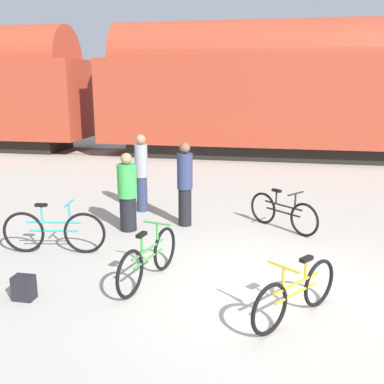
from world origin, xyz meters
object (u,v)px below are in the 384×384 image
(bicycle_black, at_px, (283,213))
(bicycle_yellow, at_px, (296,294))
(backpack, at_px, (24,288))
(person_in_navy, at_px, (185,184))
(freight_train, at_px, (279,87))
(person_in_green, at_px, (127,193))
(person_in_grey, at_px, (141,172))
(bicycle_teal, at_px, (54,231))
(bicycle_green, at_px, (149,259))

(bicycle_black, bearing_deg, bicycle_yellow, -87.69)
(bicycle_yellow, distance_m, backpack, 3.63)
(person_in_navy, bearing_deg, bicycle_black, 50.68)
(bicycle_black, distance_m, backpack, 5.06)
(freight_train, bearing_deg, person_in_green, -106.98)
(person_in_grey, distance_m, backpack, 4.45)
(freight_train, relative_size, bicycle_black, 31.65)
(freight_train, relative_size, bicycle_teal, 23.84)
(bicycle_teal, bearing_deg, bicycle_green, -22.99)
(bicycle_green, bearing_deg, bicycle_teal, 157.01)
(person_in_grey, bearing_deg, person_in_navy, -87.41)
(freight_train, distance_m, backpack, 12.92)
(person_in_green, bearing_deg, bicycle_black, 44.79)
(bicycle_teal, bearing_deg, bicycle_yellow, -20.49)
(bicycle_yellow, distance_m, person_in_navy, 4.04)
(person_in_green, relative_size, person_in_navy, 0.91)
(bicycle_green, distance_m, bicycle_yellow, 2.21)
(bicycle_green, distance_m, person_in_navy, 2.77)
(person_in_navy, relative_size, person_in_grey, 0.98)
(person_in_navy, height_order, person_in_grey, person_in_grey)
(person_in_green, bearing_deg, backpack, -65.57)
(bicycle_teal, height_order, backpack, bicycle_teal)
(backpack, bearing_deg, bicycle_green, 28.94)
(person_in_green, bearing_deg, freight_train, 106.15)
(person_in_green, distance_m, backpack, 3.13)
(bicycle_green, relative_size, bicycle_yellow, 1.23)
(freight_train, bearing_deg, bicycle_teal, -109.16)
(bicycle_yellow, relative_size, backpack, 4.03)
(bicycle_yellow, bearing_deg, person_in_green, 137.56)
(bicycle_yellow, height_order, person_in_navy, person_in_navy)
(bicycle_green, relative_size, person_in_navy, 0.98)
(person_in_grey, bearing_deg, bicycle_yellow, -104.57)
(person_in_green, xyz_separation_m, person_in_grey, (-0.12, 1.34, 0.13))
(freight_train, distance_m, bicycle_green, 11.77)
(bicycle_teal, bearing_deg, person_in_grey, 74.67)
(bicycle_yellow, xyz_separation_m, person_in_navy, (-2.11, 3.41, 0.53))
(bicycle_black, xyz_separation_m, person_in_green, (-3.01, -0.62, 0.42))
(freight_train, relative_size, backpack, 124.90)
(bicycle_teal, height_order, person_in_navy, person_in_navy)
(bicycle_green, bearing_deg, person_in_navy, 90.35)
(freight_train, distance_m, person_in_navy, 9.04)
(bicycle_yellow, xyz_separation_m, person_in_grey, (-3.28, 4.22, 0.55))
(bicycle_black, relative_size, person_in_navy, 0.78)
(bicycle_black, relative_size, backpack, 3.95)
(person_in_green, distance_m, person_in_navy, 1.17)
(bicycle_yellow, bearing_deg, backpack, -177.52)
(person_in_navy, bearing_deg, bicycle_teal, -87.25)
(backpack, bearing_deg, person_in_grey, 85.50)
(backpack, bearing_deg, person_in_green, 81.30)
(bicycle_teal, bearing_deg, person_in_green, 57.90)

